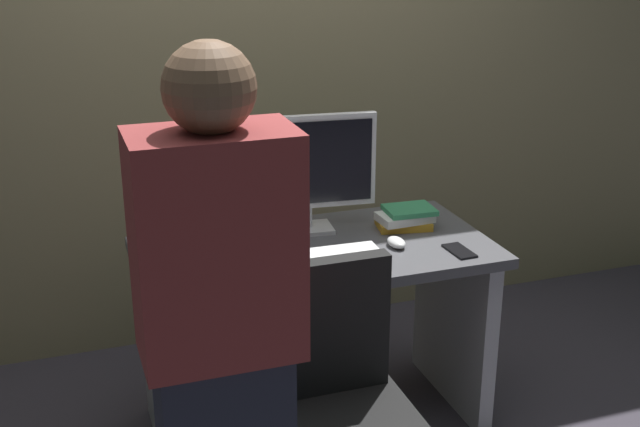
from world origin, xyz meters
TOP-DOWN VIEW (x-y plane):
  - ground_plane at (0.00, 0.00)m, footprint 9.00×9.00m
  - wall_back at (0.00, 0.92)m, footprint 6.40×0.10m
  - desk at (0.00, 0.00)m, footprint 1.30×0.67m
  - person_at_desk at (-0.53, -0.82)m, footprint 0.40×0.24m
  - monitor at (0.02, 0.17)m, footprint 0.54×0.16m
  - keyboard at (-0.02, -0.11)m, footprint 0.43×0.14m
  - mouse at (0.28, -0.09)m, footprint 0.06×0.10m
  - cup_near_keyboard at (-0.50, -0.10)m, footprint 0.07×0.07m
  - cup_by_monitor at (-0.53, 0.13)m, footprint 0.06×0.06m
  - book_stack at (0.40, 0.08)m, footprint 0.23×0.17m
  - cell_phone at (0.48, -0.21)m, footprint 0.08×0.15m

SIDE VIEW (x-z plane):
  - ground_plane at x=0.00m, z-range 0.00..0.00m
  - desk at x=0.00m, z-range 0.13..0.88m
  - cell_phone at x=0.48m, z-range 0.75..0.76m
  - keyboard at x=-0.02m, z-range 0.75..0.77m
  - mouse at x=0.28m, z-range 0.75..0.78m
  - book_stack at x=0.40m, z-range 0.75..0.83m
  - cup_by_monitor at x=-0.53m, z-range 0.75..0.84m
  - cup_near_keyboard at x=-0.50m, z-range 0.75..0.85m
  - person_at_desk at x=-0.53m, z-range 0.02..1.66m
  - monitor at x=0.02m, z-range 0.78..1.23m
  - wall_back at x=0.00m, z-range 0.00..3.00m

